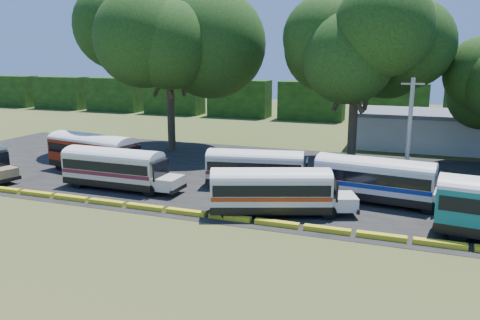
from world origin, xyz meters
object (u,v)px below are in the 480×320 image
(bus_cream_west, at_px, (116,166))
(tree_west, at_px, (168,30))
(bus_red, at_px, (94,151))
(bus_white_red, at_px, (274,189))

(bus_cream_west, relative_size, tree_west, 0.53)
(bus_cream_west, distance_m, tree_west, 18.70)
(bus_red, distance_m, bus_white_red, 18.41)
(bus_cream_west, bearing_deg, bus_white_red, -6.72)
(bus_white_red, bearing_deg, tree_west, 114.01)
(bus_red, relative_size, bus_cream_west, 1.11)
(tree_west, bearing_deg, bus_white_red, -45.91)
(bus_red, distance_m, bus_cream_west, 6.03)
(bus_red, distance_m, tree_west, 15.49)
(bus_red, xyz_separation_m, tree_west, (1.49, 11.24, 10.56))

